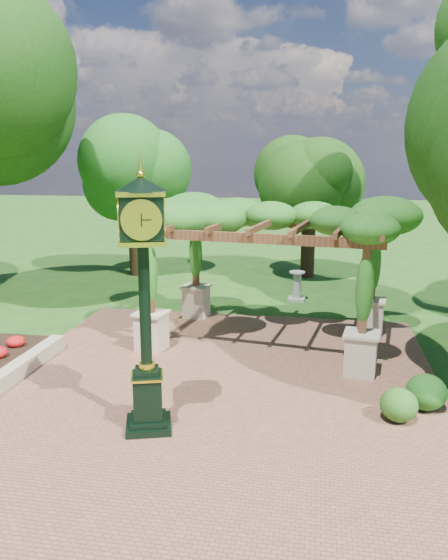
# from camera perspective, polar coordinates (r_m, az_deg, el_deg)

# --- Properties ---
(ground) EXTENTS (120.00, 120.00, 0.00)m
(ground) POSITION_cam_1_polar(r_m,az_deg,el_deg) (11.35, -2.25, -13.68)
(ground) COLOR #1E4714
(ground) RESTS_ON ground
(brick_plaza) EXTENTS (10.00, 12.00, 0.04)m
(brick_plaza) POSITION_cam_1_polar(r_m,az_deg,el_deg) (12.23, -1.24, -11.56)
(brick_plaza) COLOR brown
(brick_plaza) RESTS_ON ground
(border_wall) EXTENTS (0.35, 5.00, 0.40)m
(border_wall) POSITION_cam_1_polar(r_m,az_deg,el_deg) (13.36, -21.73, -9.52)
(border_wall) COLOR #C6B793
(border_wall) RESTS_ON ground
(pedestal_clock) EXTENTS (1.18, 1.18, 4.79)m
(pedestal_clock) POSITION_cam_1_polar(r_m,az_deg,el_deg) (9.81, -8.35, -0.27)
(pedestal_clock) COLOR black
(pedestal_clock) RESTS_ON brick_plaza
(pergola) EXTENTS (6.79, 4.82, 3.95)m
(pergola) POSITION_cam_1_polar(r_m,az_deg,el_deg) (14.64, 4.57, 5.57)
(pergola) COLOR beige
(pergola) RESTS_ON brick_plaza
(sundial) EXTENTS (0.62, 0.62, 1.07)m
(sundial) POSITION_cam_1_polar(r_m,az_deg,el_deg) (19.77, 7.62, -0.82)
(sundial) COLOR #989991
(sundial) RESTS_ON ground
(shrub_front) EXTENTS (0.75, 0.75, 0.65)m
(shrub_front) POSITION_cam_1_polar(r_m,az_deg,el_deg) (11.33, 17.81, -12.32)
(shrub_front) COLOR #275B1A
(shrub_front) RESTS_ON brick_plaza
(shrub_mid) EXTENTS (0.82, 0.82, 0.73)m
(shrub_mid) POSITION_cam_1_polar(r_m,az_deg,el_deg) (11.97, 20.37, -10.93)
(shrub_mid) COLOR #1E5718
(shrub_mid) RESTS_ON brick_plaza
(shrub_back) EXTENTS (1.03, 1.03, 0.70)m
(shrub_back) POSITION_cam_1_polar(r_m,az_deg,el_deg) (17.44, 15.01, -3.24)
(shrub_back) COLOR #205919
(shrub_back) RESTS_ON brick_plaza
(tree_west_far) EXTENTS (3.95, 3.95, 6.64)m
(tree_west_far) POSITION_cam_1_polar(r_m,az_deg,el_deg) (23.85, -9.50, 11.34)
(tree_west_far) COLOR black
(tree_west_far) RESTS_ON ground
(tree_north) EXTENTS (3.55, 3.55, 6.98)m
(tree_north) POSITION_cam_1_polar(r_m,az_deg,el_deg) (23.39, 9.05, 11.87)
(tree_north) COLOR #301C13
(tree_north) RESTS_ON ground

